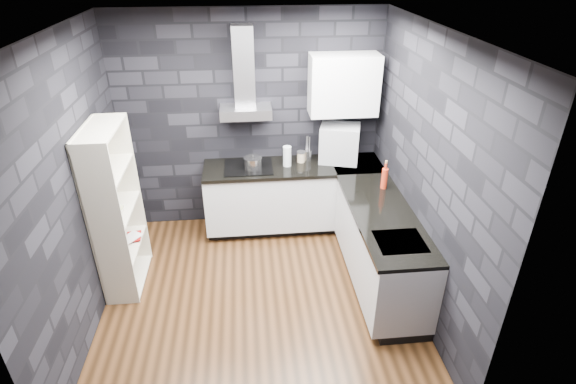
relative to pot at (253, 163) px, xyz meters
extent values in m
plane|color=#462915|center=(-0.01, -1.25, -0.97)|extent=(3.20, 3.20, 0.00)
plane|color=white|center=(-0.01, -1.25, 1.73)|extent=(3.20, 3.20, 0.00)
cube|color=black|center=(-0.01, 0.38, 0.38)|extent=(3.20, 0.05, 2.70)
cube|color=black|center=(-0.01, -2.87, 0.38)|extent=(3.20, 0.05, 2.70)
cube|color=black|center=(-1.63, -1.25, 0.38)|extent=(0.05, 3.20, 2.70)
cube|color=black|center=(1.62, -1.25, 0.38)|extent=(0.05, 3.20, 2.70)
cube|color=black|center=(0.49, 0.09, -0.92)|extent=(2.18, 0.50, 0.10)
cube|color=black|center=(1.33, -1.15, -0.92)|extent=(0.50, 1.78, 0.10)
cube|color=silver|center=(0.49, 0.05, -0.49)|extent=(2.20, 0.60, 0.76)
cube|color=silver|center=(1.29, -1.15, -0.49)|extent=(0.60, 1.80, 0.76)
cube|color=black|center=(0.49, 0.04, -0.09)|extent=(2.20, 0.62, 0.04)
cube|color=black|center=(1.28, -1.15, -0.09)|extent=(0.62, 1.80, 0.04)
cube|color=black|center=(1.29, 0.05, -0.09)|extent=(0.62, 0.62, 0.04)
cube|color=#B5B4B9|center=(-0.06, 0.18, 0.59)|extent=(0.60, 0.34, 0.12)
cube|color=#B5B4B9|center=(-0.06, 0.25, 1.10)|extent=(0.24, 0.20, 0.90)
cube|color=white|center=(1.09, 0.18, 0.88)|extent=(0.80, 0.35, 0.70)
cube|color=black|center=(-0.06, 0.05, -0.07)|extent=(0.58, 0.50, 0.01)
cube|color=#B5B4B9|center=(1.29, -1.65, -0.08)|extent=(0.44, 0.40, 0.01)
cylinder|color=#B8B8BC|center=(0.00, 0.00, 0.00)|extent=(0.22, 0.22, 0.12)
cylinder|color=silver|center=(0.42, 0.05, 0.05)|extent=(0.10, 0.10, 0.25)
cylinder|color=tan|center=(0.60, 0.15, -0.01)|extent=(0.10, 0.10, 0.12)
cylinder|color=#B8B8BC|center=(0.69, 0.19, -0.01)|extent=(0.11, 0.11, 0.13)
cube|color=#9EA1A5|center=(1.08, 0.14, 0.15)|extent=(0.55, 0.48, 0.47)
cylinder|color=#B32D16|center=(1.43, -0.63, 0.04)|extent=(0.08, 0.08, 0.24)
cube|color=beige|center=(-1.43, -0.83, -0.07)|extent=(0.50, 0.85, 1.80)
imported|color=white|center=(-1.43, -0.90, -0.04)|extent=(0.23, 0.23, 0.05)
imported|color=maroon|center=(-1.42, -0.71, -0.40)|extent=(0.15, 0.04, 0.21)
imported|color=#B2B2B2|center=(-1.43, -0.69, -0.38)|extent=(0.13, 0.11, 0.21)
camera|label=1|loc=(-0.07, -4.91, 2.31)|focal=28.00mm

